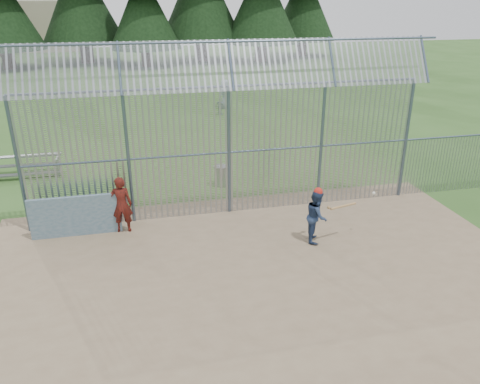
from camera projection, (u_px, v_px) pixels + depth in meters
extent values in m
plane|color=#2D511E|center=(258.00, 269.00, 11.88)|extent=(120.00, 120.00, 0.00)
cube|color=#756047|center=(263.00, 279.00, 11.43)|extent=(14.00, 10.00, 0.02)
cube|color=#38566B|center=(76.00, 216.00, 13.30)|extent=(2.50, 0.12, 1.20)
imported|color=navy|center=(317.00, 216.00, 12.96)|extent=(0.78, 0.88, 1.50)
imported|color=maroon|center=(121.00, 205.00, 13.44)|extent=(0.65, 0.45, 1.69)
imported|color=gray|center=(225.00, 94.00, 28.69)|extent=(1.02, 0.99, 1.77)
imported|color=slate|center=(220.00, 106.00, 27.24)|extent=(0.60, 0.57, 1.00)
sphere|color=red|center=(318.00, 192.00, 12.68)|extent=(0.24, 0.24, 0.24)
cylinder|color=#AA7F4C|center=(343.00, 206.00, 12.86)|extent=(0.84, 0.28, 0.07)
sphere|color=#AA7F4C|center=(329.00, 207.00, 12.77)|extent=(0.09, 0.09, 0.09)
sphere|color=white|center=(374.00, 193.00, 13.09)|extent=(0.09, 0.09, 0.09)
cylinder|color=#999CA2|center=(221.00, 176.00, 17.02)|extent=(0.52, 0.52, 0.70)
cylinder|color=#9EA0A5|center=(221.00, 167.00, 16.88)|extent=(0.56, 0.56, 0.05)
sphere|color=#9EA0A5|center=(221.00, 165.00, 16.86)|extent=(0.10, 0.10, 0.10)
cube|color=slate|center=(19.00, 175.00, 17.60)|extent=(3.00, 0.25, 0.05)
cube|color=slate|center=(20.00, 165.00, 17.82)|extent=(3.00, 0.25, 0.05)
cube|color=slate|center=(20.00, 156.00, 18.04)|extent=(3.00, 0.25, 0.05)
cube|color=slate|center=(59.00, 165.00, 18.15)|extent=(0.06, 0.90, 0.70)
cylinder|color=#47566B|center=(18.00, 167.00, 13.02)|extent=(0.10, 0.10, 4.00)
cylinder|color=#47566B|center=(128.00, 159.00, 13.64)|extent=(0.10, 0.10, 4.00)
cylinder|color=#47566B|center=(229.00, 152.00, 14.26)|extent=(0.10, 0.10, 4.00)
cylinder|color=#47566B|center=(321.00, 146.00, 14.88)|extent=(0.10, 0.10, 4.00)
cylinder|color=#47566B|center=(406.00, 140.00, 15.50)|extent=(0.10, 0.10, 4.00)
cylinder|color=#47566B|center=(228.00, 86.00, 13.49)|extent=(12.00, 0.07, 0.07)
cylinder|color=#47566B|center=(229.00, 152.00, 14.26)|extent=(12.00, 0.06, 0.06)
cube|color=gray|center=(229.00, 152.00, 14.26)|extent=(12.00, 0.02, 4.00)
cube|color=gray|center=(231.00, 65.00, 12.90)|extent=(12.00, 0.77, 1.31)
cylinder|color=#47566B|center=(402.00, 168.00, 15.88)|extent=(0.08, 0.08, 2.00)
cylinder|color=#332319|center=(7.00, 52.00, 44.38)|extent=(1.19, 1.19, 3.06)
cylinder|color=#332319|center=(86.00, 46.00, 48.45)|extent=(1.33, 1.33, 3.42)
cylinder|color=#332319|center=(147.00, 51.00, 46.20)|extent=(1.12, 1.12, 2.88)
cylinder|color=#332319|center=(202.00, 43.00, 49.99)|extent=(1.40, 1.40, 3.60)
cylinder|color=#332319|center=(261.00, 46.00, 49.50)|extent=(1.26, 1.26, 3.24)
cylinder|color=#332319|center=(302.00, 42.00, 54.37)|extent=(1.19, 1.19, 3.06)
cube|color=#B2A58C|center=(53.00, 25.00, 60.41)|extent=(8.00, 7.00, 6.00)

